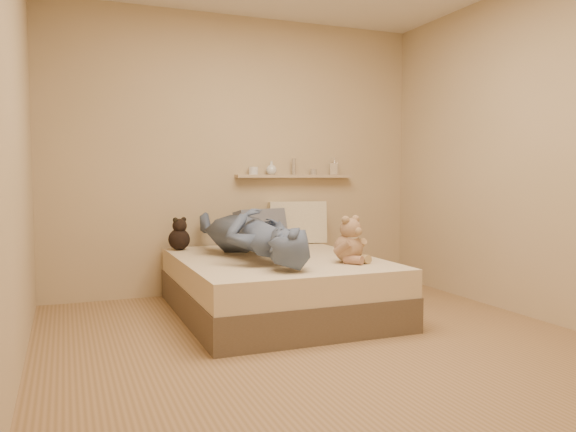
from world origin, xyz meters
name	(u,v)px	position (x,y,z in m)	size (l,w,h in m)	color
room	(326,144)	(0.00, 0.00, 1.30)	(3.80, 3.80, 3.80)	#9D7851
bed	(275,285)	(0.00, 0.93, 0.22)	(1.50, 1.90, 0.45)	brown
game_console	(293,244)	(-0.07, 0.37, 0.62)	(0.21, 0.15, 0.07)	#ACAFB3
teddy_bear	(350,243)	(0.43, 0.47, 0.60)	(0.28, 0.29, 0.36)	tan
dark_plush	(179,236)	(-0.63, 1.66, 0.58)	(0.19, 0.19, 0.29)	black
pillow_cream	(297,223)	(0.54, 1.76, 0.65)	(0.55, 0.16, 0.40)	beige
pillow_grey	(261,228)	(0.12, 1.62, 0.62)	(0.50, 0.14, 0.34)	slate
person	(251,233)	(-0.19, 0.96, 0.65)	(0.61, 1.67, 0.40)	#444F6B
wall_shelf	(295,176)	(0.55, 1.84, 1.10)	(1.20, 0.12, 0.03)	tan
shelf_bottles	(292,168)	(0.52, 1.84, 1.18)	(0.96, 0.14, 0.17)	white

